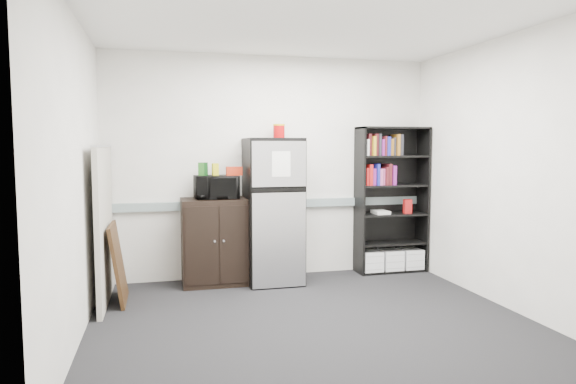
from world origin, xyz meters
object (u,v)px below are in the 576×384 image
object	(u,v)px
bookshelf	(391,201)
refrigerator	(273,211)
cabinet	(217,241)
microwave	(216,187)
cubicle_partition	(104,224)

from	to	relation	value
bookshelf	refrigerator	distance (m)	1.59
cabinet	microwave	world-z (taller)	microwave
cubicle_partition	cabinet	xyz separation A→B (m)	(1.19, 0.42, -0.31)
cabinet	microwave	xyz separation A→B (m)	(0.00, -0.02, 0.64)
microwave	cubicle_partition	bearing A→B (deg)	-165.89
bookshelf	cabinet	xyz separation A→B (m)	(-2.24, -0.06, -0.41)
cubicle_partition	refrigerator	world-z (taller)	refrigerator
cubicle_partition	refrigerator	xyz separation A→B (m)	(1.85, 0.34, 0.04)
refrigerator	cubicle_partition	bearing A→B (deg)	-169.43
microwave	refrigerator	distance (m)	0.72
cubicle_partition	microwave	distance (m)	1.30
bookshelf	microwave	size ratio (longest dim) A/B	3.81
cubicle_partition	refrigerator	size ratio (longest dim) A/B	0.95
bookshelf	microwave	bearing A→B (deg)	-177.94
bookshelf	cubicle_partition	bearing A→B (deg)	-171.94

